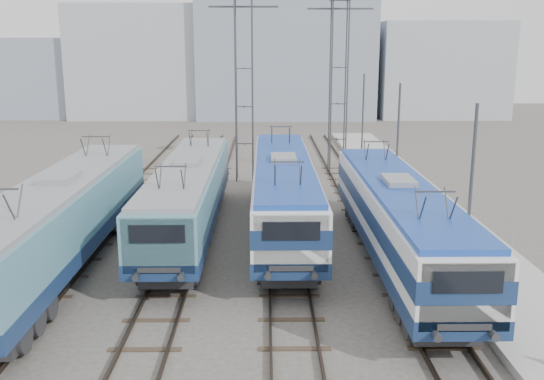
{
  "coord_description": "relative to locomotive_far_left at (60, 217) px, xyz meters",
  "views": [
    {
      "loc": [
        1.37,
        -18.6,
        8.84
      ],
      "look_at": [
        1.67,
        7.0,
        2.81
      ],
      "focal_mm": 40.0,
      "sensor_mm": 36.0,
      "label": 1
    }
  ],
  "objects": [
    {
      "name": "ground",
      "position": [
        6.75,
        -4.57,
        -2.29
      ],
      "size": [
        160.0,
        160.0,
        0.0
      ],
      "primitive_type": "plane",
      "color": "#514C47"
    },
    {
      "name": "platform",
      "position": [
        16.95,
        3.43,
        -2.14
      ],
      "size": [
        4.0,
        70.0,
        0.3
      ],
      "primitive_type": "cube",
      "color": "#9E9E99",
      "rests_on": "ground"
    },
    {
      "name": "locomotive_far_left",
      "position": [
        0.0,
        0.0,
        0.0
      ],
      "size": [
        2.91,
        18.41,
        3.46
      ],
      "color": "navy",
      "rests_on": "ground"
    },
    {
      "name": "locomotive_center_left",
      "position": [
        4.5,
        4.67,
        -0.14
      ],
      "size": [
        2.73,
        17.21,
        3.24
      ],
      "color": "navy",
      "rests_on": "ground"
    },
    {
      "name": "locomotive_center_right",
      "position": [
        9.0,
        4.99,
        -0.01
      ],
      "size": [
        2.82,
        17.83,
        3.35
      ],
      "color": "navy",
      "rests_on": "ground"
    },
    {
      "name": "locomotive_far_right",
      "position": [
        13.5,
        0.34,
        -0.07
      ],
      "size": [
        2.75,
        17.36,
        3.26
      ],
      "color": "navy",
      "rests_on": "ground"
    },
    {
      "name": "catenary_tower_west",
      "position": [
        6.75,
        17.43,
        4.35
      ],
      "size": [
        4.5,
        1.2,
        12.0
      ],
      "color": "#3F4247",
      "rests_on": "ground"
    },
    {
      "name": "catenary_tower_east",
      "position": [
        13.25,
        19.43,
        4.35
      ],
      "size": [
        4.5,
        1.2,
        12.0
      ],
      "color": "#3F4247",
      "rests_on": "ground"
    },
    {
      "name": "mast_front",
      "position": [
        15.35,
        -2.57,
        1.21
      ],
      "size": [
        0.12,
        0.12,
        7.0
      ],
      "primitive_type": "cylinder",
      "color": "#3F4247",
      "rests_on": "ground"
    },
    {
      "name": "mast_mid",
      "position": [
        15.35,
        9.43,
        1.21
      ],
      "size": [
        0.12,
        0.12,
        7.0
      ],
      "primitive_type": "cylinder",
      "color": "#3F4247",
      "rests_on": "ground"
    },
    {
      "name": "mast_rear",
      "position": [
        15.35,
        21.43,
        1.21
      ],
      "size": [
        0.12,
        0.12,
        7.0
      ],
      "primitive_type": "cylinder",
      "color": "#3F4247",
      "rests_on": "ground"
    },
    {
      "name": "building_west",
      "position": [
        -7.25,
        57.43,
        4.71
      ],
      "size": [
        18.0,
        12.0,
        14.0
      ],
      "primitive_type": "cube",
      "color": "#9FA9B3",
      "rests_on": "ground"
    },
    {
      "name": "building_center",
      "position": [
        10.75,
        57.43,
        6.71
      ],
      "size": [
        22.0,
        14.0,
        18.0
      ],
      "primitive_type": "cube",
      "color": "#848EA0",
      "rests_on": "ground"
    },
    {
      "name": "building_east",
      "position": [
        30.75,
        57.43,
        3.71
      ],
      "size": [
        16.0,
        12.0,
        12.0
      ],
      "primitive_type": "cube",
      "color": "#9FA9B3",
      "rests_on": "ground"
    },
    {
      "name": "building_far_west",
      "position": [
        -23.25,
        57.43,
        2.71
      ],
      "size": [
        14.0,
        10.0,
        10.0
      ],
      "primitive_type": "cube",
      "color": "#848EA0",
      "rests_on": "ground"
    }
  ]
}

